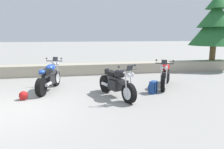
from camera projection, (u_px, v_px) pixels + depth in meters
name	position (u px, v px, depth m)	size (l,w,h in m)	color
ground_plane	(10.00, 110.00, 5.55)	(120.00, 120.00, 0.00)	gray
stone_wall	(38.00, 71.00, 10.12)	(36.00, 0.80, 0.55)	#A89E89
motorcycle_blue_near_left	(49.00, 78.00, 7.43)	(0.84, 2.03, 1.18)	black
motorcycle_black_centre	(117.00, 83.00, 6.58)	(0.98, 1.99, 1.18)	black
motorcycle_red_far_right	(165.00, 75.00, 7.92)	(1.22, 1.86, 1.18)	black
rider_backpack	(153.00, 87.00, 7.06)	(0.35, 0.35, 0.47)	navy
rider_helmet	(23.00, 96.00, 6.38)	(0.28, 0.28, 0.28)	#B21919
pine_tree_mid_left	(215.00, 24.00, 11.68)	(2.87, 2.87, 3.85)	brown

